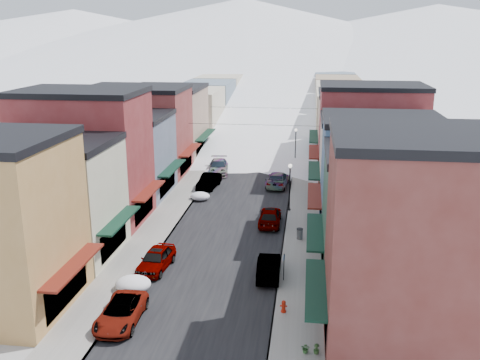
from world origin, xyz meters
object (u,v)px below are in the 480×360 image
(car_dark_hatch, at_px, (209,181))
(streetlamp_near, at_px, (290,181))
(car_green_sedan, at_px, (269,267))
(fire_hydrant, at_px, (284,307))
(car_silver_sedan, at_px, (156,259))
(trash_can, at_px, (300,234))
(car_white_suv, at_px, (121,312))

(car_dark_hatch, bearing_deg, streetlamp_near, -29.99)
(car_green_sedan, relative_size, fire_hydrant, 5.84)
(streetlamp_near, bearing_deg, car_green_sedan, -93.46)
(car_silver_sedan, height_order, car_dark_hatch, car_silver_sedan)
(car_green_sedan, bearing_deg, streetlamp_near, -95.55)
(car_dark_hatch, relative_size, fire_hydrant, 6.12)
(car_green_sedan, distance_m, trash_can, 7.61)
(trash_can, bearing_deg, car_white_suv, -125.57)
(trash_can, distance_m, streetlamp_near, 8.09)
(car_green_sedan, relative_size, streetlamp_near, 0.99)
(car_silver_sedan, distance_m, car_green_sedan, 8.60)
(car_silver_sedan, distance_m, car_dark_hatch, 21.79)
(car_dark_hatch, height_order, car_green_sedan, car_dark_hatch)
(trash_can, xyz_separation_m, streetlamp_near, (-1.22, 7.59, 2.52))
(trash_can, height_order, streetlamp_near, streetlamp_near)
(fire_hydrant, distance_m, trash_can, 12.64)
(car_silver_sedan, relative_size, car_green_sedan, 1.03)
(car_green_sedan, bearing_deg, car_dark_hatch, -70.69)
(car_green_sedan, xyz_separation_m, trash_can, (2.12, 7.31, -0.14))
(car_silver_sedan, bearing_deg, trash_can, 38.54)
(car_white_suv, xyz_separation_m, fire_hydrant, (9.97, 2.36, -0.20))
(car_silver_sedan, xyz_separation_m, streetlamp_near, (9.50, 14.74, 2.33))
(car_dark_hatch, relative_size, streetlamp_near, 1.04)
(car_dark_hatch, height_order, fire_hydrant, car_dark_hatch)
(car_white_suv, relative_size, streetlamp_near, 1.08)
(car_silver_sedan, bearing_deg, streetlamp_near, 62.02)
(car_dark_hatch, bearing_deg, car_silver_sedan, -83.42)
(car_silver_sedan, height_order, fire_hydrant, car_silver_sedan)
(trash_can, bearing_deg, car_dark_hatch, 126.21)
(car_white_suv, bearing_deg, fire_hydrant, 11.95)
(car_dark_hatch, height_order, streetlamp_near, streetlamp_near)
(streetlamp_near, bearing_deg, car_dark_hatch, 143.43)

